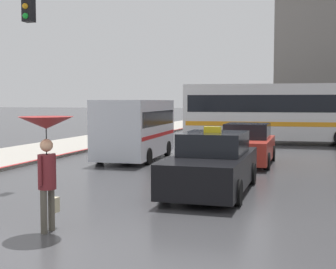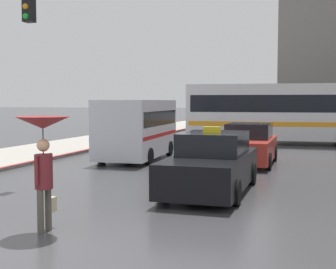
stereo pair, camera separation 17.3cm
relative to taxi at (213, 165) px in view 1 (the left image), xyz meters
name	(u,v)px [view 1 (the left image)]	position (x,y,z in m)	size (l,w,h in m)	color
taxi	(213,165)	(0.00, 0.00, 0.00)	(1.91, 4.65, 1.70)	black
sedan_red	(247,146)	(0.18, 5.68, -0.01)	(1.91, 4.09, 1.52)	#A52D23
ambulance_van	(136,126)	(-4.34, 5.85, 0.62)	(2.28, 5.17, 2.40)	silver
city_bus	(277,111)	(0.74, 14.55, 1.11)	(10.32, 3.26, 3.28)	silver
pedestrian_with_umbrella	(47,142)	(-2.11, -4.60, 0.92)	(0.97, 0.97, 2.09)	#4C473D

